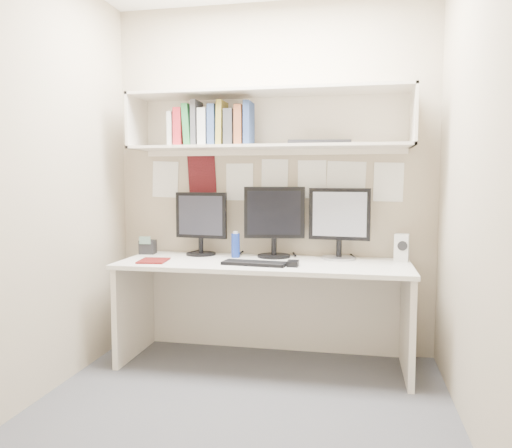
% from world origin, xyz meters
% --- Properties ---
extents(floor, '(2.40, 2.00, 0.01)m').
position_xyz_m(floor, '(0.00, 0.00, 0.00)').
color(floor, '#47474C').
rests_on(floor, ground).
extents(wall_back, '(2.40, 0.02, 2.60)m').
position_xyz_m(wall_back, '(0.00, 1.00, 1.30)').
color(wall_back, tan).
rests_on(wall_back, ground).
extents(wall_front, '(2.40, 0.02, 2.60)m').
position_xyz_m(wall_front, '(0.00, -1.00, 1.30)').
color(wall_front, tan).
rests_on(wall_front, ground).
extents(wall_left, '(0.02, 2.00, 2.60)m').
position_xyz_m(wall_left, '(-1.20, 0.00, 1.30)').
color(wall_left, tan).
rests_on(wall_left, ground).
extents(wall_right, '(0.02, 2.00, 2.60)m').
position_xyz_m(wall_right, '(1.20, 0.00, 1.30)').
color(wall_right, tan).
rests_on(wall_right, ground).
extents(desk, '(2.00, 0.70, 0.73)m').
position_xyz_m(desk, '(0.00, 0.65, 0.37)').
color(desk, silver).
rests_on(desk, floor).
extents(overhead_hutch, '(2.00, 0.38, 0.40)m').
position_xyz_m(overhead_hutch, '(0.00, 0.86, 1.72)').
color(overhead_hutch, silver).
rests_on(overhead_hutch, wall_back).
extents(pinned_papers, '(1.92, 0.01, 0.48)m').
position_xyz_m(pinned_papers, '(0.00, 0.99, 1.25)').
color(pinned_papers, white).
rests_on(pinned_papers, wall_back).
extents(monitor_left, '(0.41, 0.22, 0.47)m').
position_xyz_m(monitor_left, '(-0.52, 0.87, 0.99)').
color(monitor_left, black).
rests_on(monitor_left, desk).
extents(monitor_center, '(0.44, 0.24, 0.52)m').
position_xyz_m(monitor_center, '(0.04, 0.87, 1.01)').
color(monitor_center, black).
rests_on(monitor_center, desk).
extents(monitor_right, '(0.44, 0.24, 0.51)m').
position_xyz_m(monitor_right, '(0.51, 0.87, 1.00)').
color(monitor_right, '#A5A5AA').
rests_on(monitor_right, desk).
extents(keyboard, '(0.44, 0.20, 0.02)m').
position_xyz_m(keyboard, '(-0.03, 0.50, 0.74)').
color(keyboard, black).
rests_on(keyboard, desk).
extents(mouse, '(0.07, 0.12, 0.04)m').
position_xyz_m(mouse, '(0.22, 0.50, 0.75)').
color(mouse, black).
rests_on(mouse, desk).
extents(speaker, '(0.11, 0.11, 0.19)m').
position_xyz_m(speaker, '(0.94, 0.85, 0.83)').
color(speaker, beige).
rests_on(speaker, desk).
extents(blue_bottle, '(0.06, 0.06, 0.19)m').
position_xyz_m(blue_bottle, '(-0.23, 0.79, 0.82)').
color(blue_bottle, navy).
rests_on(blue_bottle, desk).
extents(maroon_notebook, '(0.21, 0.25, 0.01)m').
position_xyz_m(maroon_notebook, '(-0.75, 0.50, 0.74)').
color(maroon_notebook, '#560F0E').
rests_on(maroon_notebook, desk).
extents(desk_phone, '(0.12, 0.11, 0.14)m').
position_xyz_m(desk_phone, '(-0.94, 0.84, 0.78)').
color(desk_phone, black).
rests_on(desk_phone, desk).
extents(book_stack, '(0.60, 0.20, 0.32)m').
position_xyz_m(book_stack, '(-0.41, 0.78, 1.68)').
color(book_stack, silver).
rests_on(book_stack, overhead_hutch).
extents(hutch_tray, '(0.45, 0.23, 0.03)m').
position_xyz_m(hutch_tray, '(0.36, 0.81, 1.56)').
color(hutch_tray, black).
rests_on(hutch_tray, overhead_hutch).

